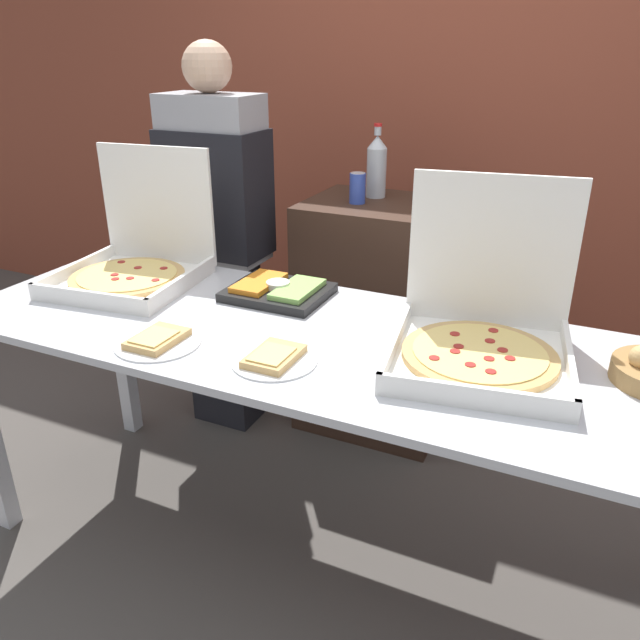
# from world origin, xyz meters

# --- Properties ---
(ground_plane) EXTENTS (16.00, 16.00, 0.00)m
(ground_plane) POSITION_xyz_m (0.00, 0.00, 0.00)
(ground_plane) COLOR #514C47
(brick_wall_behind) EXTENTS (10.00, 0.06, 2.80)m
(brick_wall_behind) POSITION_xyz_m (0.00, 1.70, 1.40)
(brick_wall_behind) COLOR brown
(brick_wall_behind) RESTS_ON ground_plane
(buffet_table) EXTENTS (2.34, 0.79, 0.85)m
(buffet_table) POSITION_xyz_m (0.00, 0.00, 0.75)
(buffet_table) COLOR silver
(buffet_table) RESTS_ON ground_plane
(pizza_box_near_left) EXTENTS (0.54, 0.55, 0.47)m
(pizza_box_near_left) POSITION_xyz_m (0.46, 0.07, 0.94)
(pizza_box_near_left) COLOR white
(pizza_box_near_left) RESTS_ON buffet_table
(pizza_box_far_right) EXTENTS (0.51, 0.52, 0.45)m
(pizza_box_far_right) POSITION_xyz_m (-0.81, 0.15, 0.93)
(pizza_box_far_right) COLOR white
(pizza_box_far_right) RESTS_ON buffet_table
(paper_plate_front_right) EXTENTS (0.25, 0.25, 0.03)m
(paper_plate_front_right) POSITION_xyz_m (-0.40, -0.25, 0.86)
(paper_plate_front_right) COLOR white
(paper_plate_front_right) RESTS_ON buffet_table
(paper_plate_front_center) EXTENTS (0.24, 0.24, 0.03)m
(paper_plate_front_center) POSITION_xyz_m (-0.04, -0.20, 0.86)
(paper_plate_front_center) COLOR white
(paper_plate_front_center) RESTS_ON buffet_table
(veggie_tray) EXTENTS (0.33, 0.27, 0.05)m
(veggie_tray) POSITION_xyz_m (-0.26, 0.22, 0.88)
(veggie_tray) COLOR black
(veggie_tray) RESTS_ON buffet_table
(sideboard_podium) EXTENTS (0.63, 0.51, 1.04)m
(sideboard_podium) POSITION_xyz_m (-0.13, 0.91, 0.52)
(sideboard_podium) COLOR #382319
(sideboard_podium) RESTS_ON ground_plane
(soda_bottle) EXTENTS (0.08, 0.08, 0.30)m
(soda_bottle) POSITION_xyz_m (-0.20, 0.99, 1.17)
(soda_bottle) COLOR #B7BCC1
(soda_bottle) RESTS_ON sideboard_podium
(soda_can_silver) EXTENTS (0.07, 0.07, 0.12)m
(soda_can_silver) POSITION_xyz_m (0.14, 0.88, 1.10)
(soda_can_silver) COLOR silver
(soda_can_silver) RESTS_ON sideboard_podium
(soda_can_colored) EXTENTS (0.07, 0.07, 0.12)m
(soda_can_colored) POSITION_xyz_m (-0.23, 0.86, 1.10)
(soda_can_colored) COLOR #334CB2
(soda_can_colored) RESTS_ON sideboard_podium
(person_server_vest) EXTENTS (0.42, 0.24, 1.66)m
(person_server_vest) POSITION_xyz_m (-0.77, 0.63, 0.93)
(person_server_vest) COLOR black
(person_server_vest) RESTS_ON ground_plane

